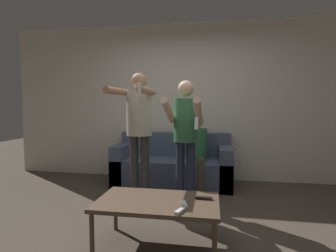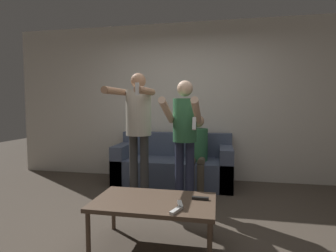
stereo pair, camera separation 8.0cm
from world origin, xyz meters
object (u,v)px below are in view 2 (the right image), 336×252
Objects in this scene: coffee_table at (154,204)px; remote_far at (200,198)px; couch at (174,166)px; remote_near at (176,210)px; remote_mid at (180,205)px; person_seated at (197,148)px; person_standing_right at (185,130)px; person_standing_left at (138,122)px.

coffee_table is 7.14× the size of remote_far.
remote_near is at bearing -79.96° from couch.
coffee_table is at bearing 159.28° from remote_mid.
person_seated reaches higher than remote_mid.
remote_mid is at bearing 83.79° from remote_near.
person_standing_right reaches higher than remote_far.
remote_mid is (0.25, -0.09, 0.05)m from coffee_table.
person_standing_right is 1.20m from remote_mid.
person_standing_left is at bearing -107.13° from couch.
couch is at bearing 159.97° from person_seated.
remote_mid is (0.00, -1.89, -0.17)m from person_seated.
person_standing_left is 11.06× the size of remote_near.
couch is at bearing 72.87° from person_standing_left.
person_seated is at bearing 83.06° from person_standing_right.
couch is 1.73× the size of coffee_table.
person_seated reaches higher than couch.
remote_near reaches higher than coffee_table.
coffee_table is (-0.15, -0.98, -0.58)m from person_standing_right.
person_standing_left is 0.60m from person_standing_right.
couch is 2.08m from remote_mid.
person_seated is 1.05× the size of coffee_table.
person_standing_left is at bearing -130.31° from person_seated.
person_standing_left reaches higher than person_seated.
remote_mid is 1.02× the size of remote_far.
person_standing_left is 1.57× the size of coffee_table.
couch is 12.24× the size of remote_near.
person_standing_right is at bearing -0.29° from person_standing_left.
couch is 1.11× the size of person_standing_left.
person_standing_left is 1.06× the size of person_standing_right.
person_seated is 7.51× the size of remote_far.
remote_far is (0.26, -0.89, -0.53)m from person_standing_right.
remote_mid is at bearing -90.00° from person_seated.
person_standing_right is at bearing -96.94° from person_seated.
person_seated is 1.83m from coffee_table.
person_standing_right reaches higher than remote_mid.
remote_mid is (0.01, 0.13, 0.00)m from remote_near.
person_standing_left is 1.49× the size of person_seated.
person_standing_right is 1.47× the size of coffee_table.
remote_near and remote_far have the same top height.
person_standing_right reaches higher than person_seated.
person_seated reaches higher than remote_far.
remote_far is at bearing -73.93° from person_standing_right.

